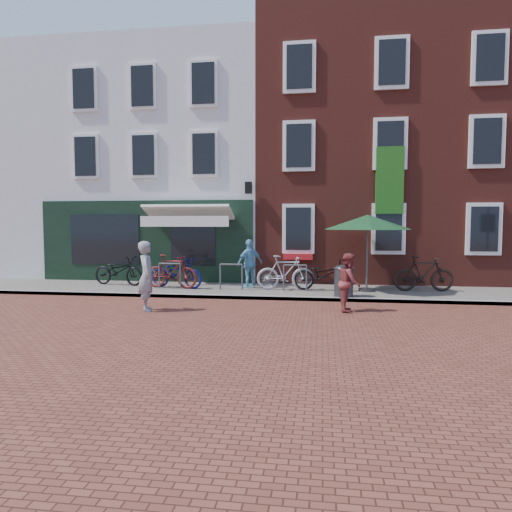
# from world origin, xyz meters

# --- Properties ---
(ground) EXTENTS (80.00, 80.00, 0.00)m
(ground) POSITION_xyz_m (0.00, 0.00, 0.00)
(ground) COLOR brown
(sidewalk) EXTENTS (24.00, 3.00, 0.10)m
(sidewalk) POSITION_xyz_m (1.00, 1.50, 0.05)
(sidewalk) COLOR slate
(sidewalk) RESTS_ON ground
(building_stucco) EXTENTS (8.00, 8.00, 9.00)m
(building_stucco) POSITION_xyz_m (-5.00, 7.00, 4.50)
(building_stucco) COLOR silver
(building_stucco) RESTS_ON ground
(building_brick_mid) EXTENTS (6.00, 8.00, 10.00)m
(building_brick_mid) POSITION_xyz_m (2.00, 7.00, 5.00)
(building_brick_mid) COLOR maroon
(building_brick_mid) RESTS_ON ground
(building_brick_right) EXTENTS (6.00, 8.00, 10.00)m
(building_brick_right) POSITION_xyz_m (8.00, 7.00, 5.00)
(building_brick_right) COLOR maroon
(building_brick_right) RESTS_ON ground
(filler_left) EXTENTS (7.00, 8.00, 9.00)m
(filler_left) POSITION_xyz_m (-12.50, 7.00, 4.50)
(filler_left) COLOR silver
(filler_left) RESTS_ON ground
(litter_bin) EXTENTS (0.53, 0.53, 0.97)m
(litter_bin) POSITION_xyz_m (1.93, 0.30, 0.60)
(litter_bin) COLOR #373739
(litter_bin) RESTS_ON sidewalk
(parasol) EXTENTS (2.64, 2.64, 2.44)m
(parasol) POSITION_xyz_m (2.68, 1.52, 2.30)
(parasol) COLOR #4C4C4F
(parasol) RESTS_ON sidewalk
(woman) EXTENTS (0.63, 0.75, 1.74)m
(woman) POSITION_xyz_m (-3.01, -2.00, 0.87)
(woman) COLOR gray
(woman) RESTS_ON ground
(boy) EXTENTS (0.58, 0.73, 1.44)m
(boy) POSITION_xyz_m (1.98, -1.34, 0.72)
(boy) COLOR brown
(boy) RESTS_ON ground
(cafe_person) EXTENTS (0.95, 0.90, 1.57)m
(cafe_person) POSITION_xyz_m (-1.00, 1.79, 0.89)
(cafe_person) COLOR #67A8C5
(cafe_person) RESTS_ON sidewalk
(bicycle_0) EXTENTS (1.94, 0.97, 0.97)m
(bicycle_0) POSITION_xyz_m (-5.49, 1.77, 0.59)
(bicycle_0) COLOR black
(bicycle_0) RESTS_ON sidewalk
(bicycle_1) EXTENTS (1.86, 0.80, 1.08)m
(bicycle_1) POSITION_xyz_m (-3.48, 1.29, 0.64)
(bicycle_1) COLOR #521817
(bicycle_1) RESTS_ON sidewalk
(bicycle_2) EXTENTS (1.95, 1.09, 0.97)m
(bicycle_2) POSITION_xyz_m (-3.34, 1.41, 0.59)
(bicycle_2) COLOR #0D0C57
(bicycle_2) RESTS_ON sidewalk
(bicycle_3) EXTENTS (1.84, 0.72, 1.08)m
(bicycle_3) POSITION_xyz_m (0.18, 1.45, 0.64)
(bicycle_3) COLOR #A0A0A2
(bicycle_3) RESTS_ON sidewalk
(bicycle_4) EXTENTS (1.90, 0.80, 0.97)m
(bicycle_4) POSITION_xyz_m (1.37, 1.44, 0.59)
(bicycle_4) COLOR black
(bicycle_4) RESTS_ON sidewalk
(bicycle_5) EXTENTS (1.83, 0.62, 1.08)m
(bicycle_5) POSITION_xyz_m (4.40, 1.72, 0.64)
(bicycle_5) COLOR black
(bicycle_5) RESTS_ON sidewalk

